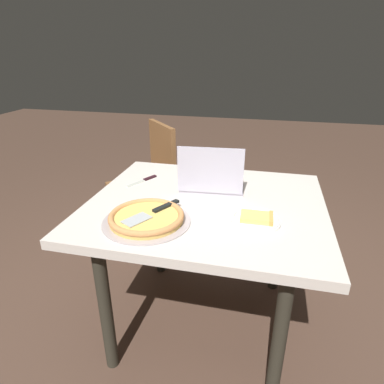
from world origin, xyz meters
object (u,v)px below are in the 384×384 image
Objects in this scene: pizza_tray at (147,218)px; chair_near at (150,177)px; dining_table at (206,218)px; laptop at (211,180)px; table_knife at (145,180)px; pizza_plate at (256,219)px.

chair_near is (0.39, -1.09, -0.26)m from pizza_tray.
dining_table is 1.21× the size of chair_near.
pizza_tray is 1.18m from chair_near.
laptop reaches higher than dining_table.
laptop is 0.46m from pizza_tray.
chair_near reaches higher than table_knife.
table_knife is (0.65, -0.35, -0.01)m from pizza_plate.
pizza_plate is 0.48m from pizza_tray.
pizza_tray reaches higher than table_knife.
table_knife is (0.40, -0.19, 0.10)m from dining_table.
laptop is 0.39m from pizza_plate.
laptop is 0.37× the size of chair_near.
table_knife is at bearing 108.64° from chair_near.
pizza_plate is (-0.25, 0.30, -0.04)m from laptop.
pizza_tray is 0.49m from table_knife.
laptop is 1.60× the size of pizza_plate.
pizza_tray is 1.99× the size of table_knife.
table_knife reaches higher than dining_table.
laptop is at bearing -89.83° from dining_table.
pizza_plate reaches higher than dining_table.
table_knife is at bearing -28.06° from pizza_plate.
pizza_tray is (0.21, 0.41, -0.04)m from laptop.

